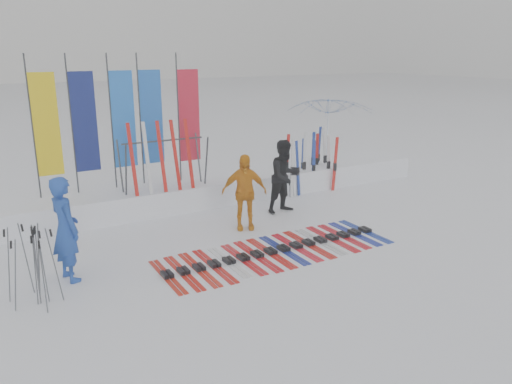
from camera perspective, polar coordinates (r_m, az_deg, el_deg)
ground at (r=9.39m, az=3.85°, el=-8.39°), size 120.00×120.00×0.00m
snow_bank at (r=13.13m, az=-7.30°, el=0.06°), size 14.00×1.60×0.60m
person_blue at (r=9.10m, az=-20.94°, el=-3.99°), size 0.60×0.77×1.85m
person_black at (r=12.16m, az=3.33°, el=1.79°), size 0.94×0.78×1.79m
person_yellow at (r=10.97m, az=-1.37°, el=-0.00°), size 1.08×0.75×1.70m
tent_canopy at (r=16.25m, az=8.34°, el=6.50°), size 2.80×2.85×2.49m
ski_row at (r=9.97m, az=2.41°, el=-6.66°), size 4.75×1.70×0.07m
pole_cluster at (r=8.61m, az=-24.01°, el=-7.72°), size 0.77×0.88×1.25m
feather_flags at (r=12.46m, az=-15.28°, el=7.92°), size 3.97×0.21×3.20m
ski_rack at (r=12.21m, az=-10.49°, el=3.96°), size 2.04×0.80×1.23m
upright_skis at (r=14.27m, az=6.25°, el=3.41°), size 1.70×1.06×1.69m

